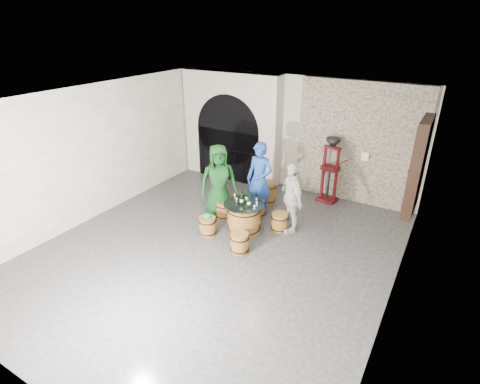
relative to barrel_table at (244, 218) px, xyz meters
The scene contains 31 objects.
ground 1.08m from the barrel_table, 95.96° to the right, with size 8.00×8.00×0.00m, color #2A2A2C.
wall_back 3.24m from the barrel_table, 92.02° to the left, with size 8.00×8.00×0.00m, color silver.
wall_front 5.16m from the barrel_table, 91.21° to the right, with size 8.00×8.00×0.00m, color silver.
wall_left 3.94m from the barrel_table, 164.36° to the right, with size 8.00×8.00×0.00m, color silver.
wall_right 3.75m from the barrel_table, 16.56° to the right, with size 8.00×8.00×0.00m, color silver.
ceiling 3.02m from the barrel_table, 95.96° to the right, with size 8.00×8.00×0.00m, color beige.
stone_facing_panel 3.61m from the barrel_table, 59.96° to the left, with size 3.20×0.12×3.18m, color #A39781.
arched_opening 3.60m from the barrel_table, 126.32° to the left, with size 3.10×0.60×3.19m.
shuttered_window 3.84m from the barrel_table, 23.01° to the left, with size 0.23×1.10×2.00m.
barrel_table is the anchor object (origin of this frame).
barrel_stool_left 0.86m from the barrel_table, 156.49° to the left, with size 0.41×0.41×0.44m.
barrel_stool_far 0.86m from the barrel_table, 97.20° to the left, with size 0.41×0.41×0.44m.
barrel_stool_right 0.86m from the barrel_table, 34.56° to the left, with size 0.41×0.41×0.44m.
barrel_stool_near_right 0.86m from the barrel_table, 66.13° to the right, with size 0.41×0.41×0.44m.
barrel_stool_near_left 0.86m from the barrel_table, 141.14° to the right, with size 0.41×0.41×0.44m.
green_cap 0.85m from the barrel_table, 140.90° to the right, with size 0.23×0.18×0.10m.
person_green 1.19m from the barrel_table, 156.49° to the left, with size 0.90×0.59×1.85m, color #103915.
person_blue 1.16m from the barrel_table, 97.20° to the left, with size 0.68×0.45×1.87m, color #1B3C94.
person_white 1.18m from the barrel_table, 34.56° to the left, with size 0.98×0.41×1.67m, color beige.
wine_bottle_left 0.50m from the barrel_table, 119.05° to the right, with size 0.08×0.08×0.32m.
wine_bottle_center 0.53m from the barrel_table, 23.63° to the right, with size 0.08×0.08×0.32m.
wine_bottle_right 0.51m from the barrel_table, 84.99° to the left, with size 0.08×0.08×0.32m.
tasting_glass_a 0.46m from the barrel_table, behind, with size 0.05×0.05×0.10m, color #BD7124, non-canonical shape.
tasting_glass_b 0.51m from the barrel_table, 13.27° to the left, with size 0.05×0.05×0.10m, color #BD7124, non-canonical shape.
tasting_glass_c 0.45m from the barrel_table, 105.69° to the left, with size 0.05×0.05×0.10m, color #BD7124, non-canonical shape.
tasting_glass_d 0.52m from the barrel_table, 46.97° to the left, with size 0.05×0.05×0.10m, color #BD7124, non-canonical shape.
tasting_glass_e 0.54m from the barrel_table, 18.63° to the right, with size 0.05×0.05×0.10m, color #BD7124, non-canonical shape.
tasting_glass_f 0.56m from the barrel_table, 153.76° to the left, with size 0.05×0.05×0.10m, color #BD7124, non-canonical shape.
side_barrel 1.66m from the barrel_table, 97.25° to the left, with size 0.45×0.45×0.60m.
corking_press 2.89m from the barrel_table, 65.73° to the left, with size 0.75×0.46×1.78m.
control_box 3.59m from the barrel_table, 55.70° to the left, with size 0.18×0.10×0.22m, color silver.
Camera 1 is at (3.88, -5.57, 4.54)m, focal length 28.00 mm.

